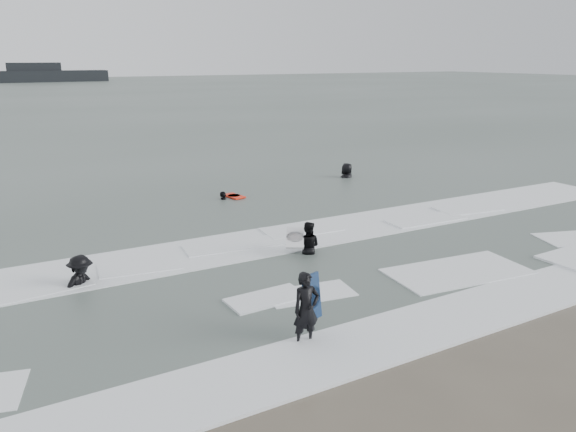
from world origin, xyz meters
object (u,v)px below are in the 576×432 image
surfer_centre (306,344)px  vessel_horizon (35,75)px  surfer_wading (308,254)px  surfer_right_far (347,178)px  surfer_breaker (82,288)px  surfer_right_near (224,201)px

surfer_centre → vessel_horizon: bearing=88.8°
vessel_horizon → surfer_centre: bearing=-93.3°
vessel_horizon → surfer_wading: bearing=-92.2°
surfer_centre → surfer_right_far: 16.07m
surfer_centre → surfer_breaker: (-3.44, 5.13, 0.00)m
surfer_right_near → vessel_horizon: 122.08m
surfer_wading → vessel_horizon: (4.86, 129.03, 1.58)m
surfer_centre → surfer_wading: (2.75, 4.55, 0.00)m
surfer_breaker → surfer_right_far: size_ratio=0.90×
surfer_centre → surfer_right_near: surfer_centre is taller
surfer_wading → surfer_breaker: surfer_breaker is taller
surfer_right_near → vessel_horizon: bearing=-114.3°
surfer_centre → vessel_horizon: size_ratio=0.05×
surfer_right_far → surfer_centre: bearing=29.4°
surfer_wading → surfer_right_far: (7.03, 8.19, 0.00)m
vessel_horizon → surfer_right_far: bearing=-89.0°
surfer_wading → surfer_right_near: bearing=-51.7°
surfer_breaker → surfer_right_far: bearing=-3.2°
surfer_centre → surfer_right_far: surfer_right_far is taller
surfer_centre → surfer_wading: surfer_centre is taller
surfer_breaker → surfer_right_far: 15.26m
surfer_wading → surfer_right_far: size_ratio=0.81×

